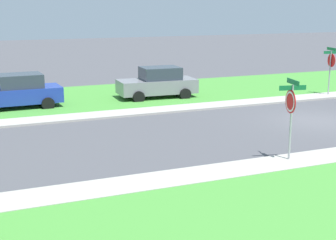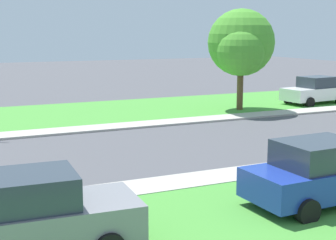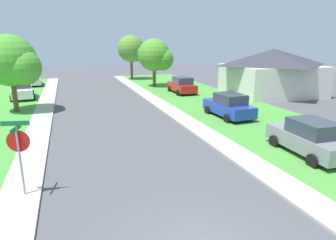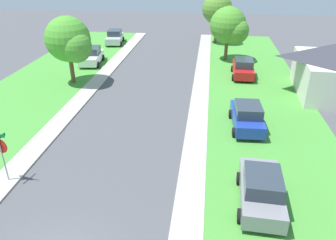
% 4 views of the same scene
% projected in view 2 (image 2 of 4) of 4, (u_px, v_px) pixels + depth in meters
% --- Properties ---
extents(sidewalk_east, '(1.40, 56.00, 0.10)m').
position_uv_depth(sidewalk_east, '(248.00, 173.00, 16.15)').
color(sidewalk_east, '#ADA89E').
rests_on(sidewalk_east, ground).
extents(sidewalk_west, '(1.40, 56.00, 0.10)m').
position_uv_depth(sidewalk_west, '(141.00, 125.00, 24.57)').
color(sidewalk_west, '#ADA89E').
rests_on(sidewalk_west, ground).
extents(lawn_west, '(8.00, 56.00, 0.08)m').
position_uv_depth(lawn_west, '(111.00, 111.00, 28.78)').
color(lawn_west, '#479338').
rests_on(lawn_west, ground).
extents(car_blue_driveway_right, '(2.17, 4.37, 1.76)m').
position_uv_depth(car_blue_driveway_right, '(322.00, 173.00, 13.18)').
color(car_blue_driveway_right, '#1E389E').
rests_on(car_blue_driveway_right, ground).
extents(car_grey_far_down_street, '(2.20, 4.39, 1.76)m').
position_uv_depth(car_grey_far_down_street, '(31.00, 216.00, 10.14)').
color(car_grey_far_down_street, gray).
rests_on(car_grey_far_down_street, ground).
extents(car_white_near_corner, '(2.40, 4.48, 1.76)m').
position_uv_depth(car_white_near_corner, '(315.00, 91.00, 31.59)').
color(car_white_near_corner, white).
rests_on(car_white_near_corner, ground).
extents(tree_across_right, '(4.10, 3.82, 5.85)m').
position_uv_depth(tree_across_right, '(241.00, 45.00, 28.25)').
color(tree_across_right, brown).
rests_on(tree_across_right, ground).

